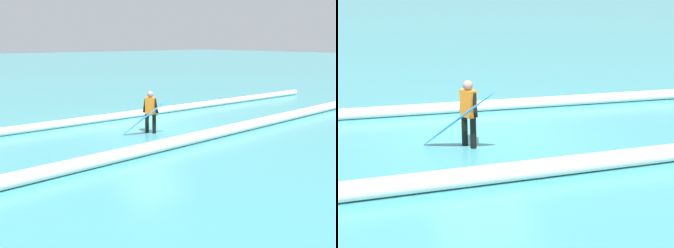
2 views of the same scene
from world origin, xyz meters
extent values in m
plane|color=teal|center=(0.00, 0.00, 0.00)|extent=(184.68, 184.68, 0.00)
cylinder|color=black|center=(0.38, 0.78, 0.35)|extent=(0.14, 0.14, 0.70)
cylinder|color=black|center=(0.53, 0.55, 0.35)|extent=(0.14, 0.14, 0.70)
cube|color=orange|center=(0.46, 0.67, 1.01)|extent=(0.35, 0.39, 0.61)
sphere|color=#946E5E|center=(0.46, 0.67, 1.42)|extent=(0.22, 0.22, 0.22)
cylinder|color=black|center=(0.34, 0.85, 1.01)|extent=(0.09, 0.24, 0.53)
cylinder|color=black|center=(0.57, 0.49, 1.01)|extent=(0.09, 0.22, 0.54)
ellipsoid|color=#268CE5|center=(0.74, 0.85, 0.71)|extent=(1.59, 1.28, 1.45)
ellipsoid|color=black|center=(0.74, 0.85, 0.71)|extent=(1.22, 0.95, 1.17)
cylinder|color=white|center=(-0.41, -2.14, 0.15)|extent=(24.23, 0.68, 0.30)
cylinder|color=white|center=(0.59, 2.74, 0.18)|extent=(22.92, 1.44, 0.36)
camera|label=1|loc=(8.31, 11.66, 3.31)|focal=40.56mm
camera|label=2|loc=(2.14, 10.88, 3.81)|focal=51.79mm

